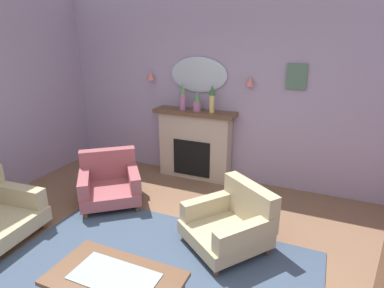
# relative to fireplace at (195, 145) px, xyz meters

# --- Properties ---
(wall_back) EXTENTS (6.94, 0.10, 2.98)m
(wall_back) POSITION_rel_fireplace_xyz_m (0.56, 0.22, 0.92)
(wall_back) COLOR #9E8CA8
(wall_back) RESTS_ON ground
(patterned_rug) EXTENTS (3.20, 2.40, 0.01)m
(patterned_rug) POSITION_rel_fireplace_xyz_m (0.56, -2.52, -0.56)
(patterned_rug) COLOR #38475B
(patterned_rug) RESTS_ON ground
(fireplace) EXTENTS (1.36, 0.36, 1.16)m
(fireplace) POSITION_rel_fireplace_xyz_m (0.00, 0.00, 0.00)
(fireplace) COLOR tan
(fireplace) RESTS_ON ground
(mantel_vase_right) EXTENTS (0.11, 0.11, 0.42)m
(mantel_vase_right) POSITION_rel_fireplace_xyz_m (-0.20, -0.03, 0.79)
(mantel_vase_right) COLOR #9E6084
(mantel_vase_right) RESTS_ON fireplace
(mantel_vase_centre) EXTENTS (0.13, 0.13, 0.32)m
(mantel_vase_centre) POSITION_rel_fireplace_xyz_m (0.05, -0.03, 0.73)
(mantel_vase_centre) COLOR #9E6084
(mantel_vase_centre) RESTS_ON fireplace
(mantel_vase_left) EXTENTS (0.10, 0.10, 0.43)m
(mantel_vase_left) POSITION_rel_fireplace_xyz_m (0.30, -0.03, 0.83)
(mantel_vase_left) COLOR tan
(mantel_vase_left) RESTS_ON fireplace
(wall_mirror) EXTENTS (0.96, 0.06, 0.56)m
(wall_mirror) POSITION_rel_fireplace_xyz_m (0.00, 0.14, 1.14)
(wall_mirror) COLOR #B2BCC6
(wall_sconce_left) EXTENTS (0.14, 0.14, 0.14)m
(wall_sconce_left) POSITION_rel_fireplace_xyz_m (-0.85, 0.09, 1.09)
(wall_sconce_left) COLOR #D17066
(wall_sconce_right) EXTENTS (0.14, 0.14, 0.14)m
(wall_sconce_right) POSITION_rel_fireplace_xyz_m (0.85, 0.09, 1.09)
(wall_sconce_right) COLOR #D17066
(framed_picture) EXTENTS (0.28, 0.03, 0.36)m
(framed_picture) POSITION_rel_fireplace_xyz_m (1.50, 0.15, 1.18)
(framed_picture) COLOR #4C6B56
(coffee_table) EXTENTS (1.10, 0.60, 0.45)m
(coffee_table) POSITION_rel_fireplace_xyz_m (0.55, -2.95, -0.19)
(coffee_table) COLOR brown
(coffee_table) RESTS_ON ground
(armchair_near_fireplace) EXTENTS (1.13, 1.14, 0.71)m
(armchair_near_fireplace) POSITION_rel_fireplace_xyz_m (1.13, -1.57, -0.27)
(armchair_near_fireplace) COLOR tan
(armchair_near_fireplace) RESTS_ON ground
(armchair_in_corner) EXTENTS (1.14, 1.14, 0.71)m
(armchair_in_corner) POSITION_rel_fireplace_xyz_m (-0.80, -1.26, -0.27)
(armchair_in_corner) COLOR #934C51
(armchair_in_corner) RESTS_ON ground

